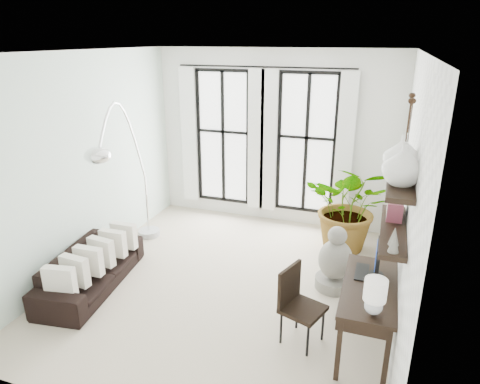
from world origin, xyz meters
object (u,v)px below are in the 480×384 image
at_px(sofa, 91,269).
at_px(desk_chair, 297,300).
at_px(arc_lamp, 122,139).
at_px(desk, 369,293).
at_px(plant, 350,207).
at_px(buddha, 335,263).

relative_size(sofa, desk_chair, 2.05).
xyz_separation_m(desk_chair, arc_lamp, (-2.88, 1.04, 1.44)).
height_order(desk, desk_chair, desk).
distance_m(plant, buddha, 1.34).
distance_m(desk_chair, buddha, 1.30).
height_order(plant, buddha, plant).
height_order(plant, desk, plant).
relative_size(plant, buddha, 1.61).
height_order(desk, arc_lamp, arc_lamp).
height_order(desk, buddha, desk).
distance_m(arc_lamp, buddha, 3.53).
distance_m(sofa, desk, 3.77).
height_order(sofa, desk, desk).
bearing_deg(desk_chair, desk, 24.78).
relative_size(plant, arc_lamp, 0.60).
distance_m(plant, arc_lamp, 3.74).
bearing_deg(arc_lamp, sofa, -96.60).
height_order(desk_chair, arc_lamp, arc_lamp).
distance_m(desk, buddha, 1.33).
bearing_deg(desk, arc_lamp, 165.08).
relative_size(sofa, plant, 1.25).
distance_m(desk, arc_lamp, 3.96).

